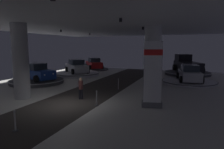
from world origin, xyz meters
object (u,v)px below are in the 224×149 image
at_px(column_right, 153,59).
at_px(visitor_walking_near, 81,87).
at_px(display_platform_deep_right, 187,73).
at_px(display_platform_far_right, 189,82).
at_px(display_car_far_right, 189,74).
at_px(column_left, 21,61).
at_px(display_car_far_left, 77,67).
at_px(display_platform_mid_left, 37,81).
at_px(brand_sign_pylon, 152,73).
at_px(display_platform_far_left, 77,74).
at_px(display_platform_deep_left, 94,69).
at_px(pickup_truck_deep_right, 187,65).
at_px(display_car_deep_left, 94,64).

relative_size(column_right, visitor_walking_near, 3.46).
bearing_deg(visitor_walking_near, display_platform_deep_right, 67.05).
bearing_deg(visitor_walking_near, display_platform_far_right, 53.46).
bearing_deg(display_car_far_right, display_platform_far_right, 99.73).
distance_m(column_left, display_platform_deep_right, 21.19).
height_order(column_left, column_right, same).
relative_size(display_car_far_left, visitor_walking_near, 2.72).
bearing_deg(display_car_far_right, display_car_far_left, 177.17).
bearing_deg(display_platform_mid_left, visitor_walking_near, -28.40).
height_order(column_left, brand_sign_pylon, column_left).
height_order(display_platform_deep_right, visitor_walking_near, visitor_walking_near).
xyz_separation_m(display_platform_far_left, display_car_far_right, (13.81, -0.66, 0.79)).
xyz_separation_m(column_right, display_platform_far_right, (2.88, 5.67, -2.62)).
xyz_separation_m(display_platform_mid_left, display_car_far_right, (14.83, 5.73, 0.79)).
distance_m(column_right, display_platform_deep_right, 12.88).
height_order(display_platform_far_left, visitor_walking_near, visitor_walking_near).
distance_m(display_platform_deep_right, display_platform_mid_left, 19.14).
height_order(column_left, display_car_far_left, column_left).
relative_size(display_platform_deep_right, display_platform_deep_left, 1.28).
bearing_deg(column_right, display_car_far_left, 149.99).
xyz_separation_m(display_car_far_right, display_platform_deep_left, (-14.56, 7.30, -0.87)).
bearing_deg(display_car_far_right, column_right, -117.10).
bearing_deg(display_platform_mid_left, display_platform_far_right, 21.22).
bearing_deg(pickup_truck_deep_right, display_car_far_left, -154.72).
xyz_separation_m(column_left, brand_sign_pylon, (9.38, 1.27, -0.60)).
relative_size(column_right, display_car_far_right, 1.24).
distance_m(column_right, brand_sign_pylon, 4.26).
height_order(column_right, brand_sign_pylon, column_right).
distance_m(display_platform_far_left, visitor_walking_near, 12.35).
height_order(display_platform_far_left, display_car_far_right, display_car_far_right).
bearing_deg(display_platform_deep_left, column_left, -80.61).
bearing_deg(display_car_deep_left, display_car_far_left, -83.86).
distance_m(display_platform_deep_right, visitor_walking_near, 17.96).
relative_size(display_car_deep_left, visitor_walking_near, 2.75).
distance_m(brand_sign_pylon, visitor_walking_near, 5.30).
xyz_separation_m(display_platform_deep_right, display_platform_mid_left, (-14.53, -12.45, 0.00)).
relative_size(display_car_far_left, display_car_far_right, 0.97).
xyz_separation_m(display_platform_deep_right, display_platform_far_left, (-13.51, -6.06, 0.00)).
bearing_deg(display_car_far_left, display_platform_far_right, -2.71).
xyz_separation_m(column_left, display_platform_deep_left, (-3.04, 18.36, -2.62)).
distance_m(display_platform_mid_left, display_car_far_right, 15.92).
distance_m(pickup_truck_deep_right, display_car_far_left, 14.83).
bearing_deg(display_car_far_left, display_platform_far_left, -41.74).
distance_m(display_platform_far_left, display_platform_far_right, 13.82).
xyz_separation_m(pickup_truck_deep_right, display_car_far_left, (-13.41, -6.33, -0.17)).
xyz_separation_m(display_platform_deep_right, display_platform_deep_left, (-14.27, 0.58, -0.08)).
bearing_deg(column_left, display_platform_mid_left, 121.77).
bearing_deg(brand_sign_pylon, display_platform_deep_right, 83.61).
relative_size(column_left, display_car_far_left, 1.27).
xyz_separation_m(pickup_truck_deep_right, display_platform_far_left, (-13.39, -6.35, -1.10)).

